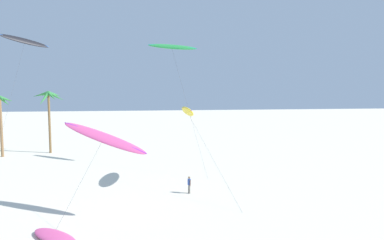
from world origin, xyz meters
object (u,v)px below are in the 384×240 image
at_px(palm_tree_2, 0,107).
at_px(grounded_kite_0, 55,237).
at_px(flying_kite_2, 187,111).
at_px(person_foreground_walker, 189,184).
at_px(flying_kite_0, 104,138).
at_px(flying_kite_3, 25,41).
at_px(flying_kite_4, 172,47).
at_px(palm_tree_3, 49,101).

xyz_separation_m(palm_tree_2, grounded_kite_0, (15.05, -30.83, -7.20)).
bearing_deg(palm_tree_2, grounded_kite_0, -63.98).
height_order(flying_kite_2, person_foreground_walker, flying_kite_2).
bearing_deg(grounded_kite_0, flying_kite_0, 57.59).
distance_m(flying_kite_0, flying_kite_3, 31.26).
bearing_deg(flying_kite_4, grounded_kite_0, -113.41).
distance_m(palm_tree_3, flying_kite_4, 22.66).
relative_size(palm_tree_3, person_foreground_walker, 5.86).
height_order(flying_kite_3, flying_kite_4, flying_kite_3).
bearing_deg(flying_kite_4, palm_tree_3, 150.38).
relative_size(palm_tree_2, flying_kite_0, 1.20).
xyz_separation_m(flying_kite_0, grounded_kite_0, (-2.85, -4.49, -6.08)).
bearing_deg(flying_kite_3, flying_kite_4, -20.07).
bearing_deg(flying_kite_3, grounded_kite_0, -70.03).
xyz_separation_m(flying_kite_0, flying_kite_4, (6.98, 18.21, 9.45)).
bearing_deg(person_foreground_walker, flying_kite_2, 85.65).
bearing_deg(grounded_kite_0, flying_kite_2, 49.11).
height_order(flying_kite_2, flying_kite_3, flying_kite_3).
bearing_deg(palm_tree_3, palm_tree_2, -158.79).
bearing_deg(flying_kite_0, flying_kite_2, 45.02).
relative_size(palm_tree_2, flying_kite_2, 0.74).
bearing_deg(person_foreground_walker, flying_kite_3, 135.09).
bearing_deg(grounded_kite_0, flying_kite_3, 109.97).
xyz_separation_m(flying_kite_3, person_foreground_walker, (21.40, -21.33, -16.19)).
distance_m(palm_tree_2, flying_kite_3, 10.51).
height_order(palm_tree_2, flying_kite_4, flying_kite_4).
xyz_separation_m(palm_tree_2, palm_tree_3, (6.29, 2.44, 0.81)).
relative_size(flying_kite_3, person_foreground_walker, 10.85).
relative_size(flying_kite_2, flying_kite_3, 0.68).
bearing_deg(flying_kite_2, flying_kite_3, 140.17).
distance_m(flying_kite_3, grounded_kite_0, 36.43).
xyz_separation_m(palm_tree_2, flying_kite_0, (17.90, -26.34, -1.12)).
relative_size(flying_kite_2, grounded_kite_0, 2.98).
bearing_deg(palm_tree_2, flying_kite_3, -7.17).
bearing_deg(person_foreground_walker, grounded_kite_0, -139.09).
xyz_separation_m(palm_tree_2, person_foreground_walker, (25.42, -21.84, -6.49)).
bearing_deg(palm_tree_3, flying_kite_2, -47.30).
relative_size(palm_tree_3, flying_kite_4, 0.59).
height_order(grounded_kite_0, person_foreground_walker, person_foreground_walker).
bearing_deg(person_foreground_walker, palm_tree_2, 139.34).
distance_m(flying_kite_0, flying_kite_2, 11.10).
height_order(palm_tree_3, flying_kite_3, flying_kite_3).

